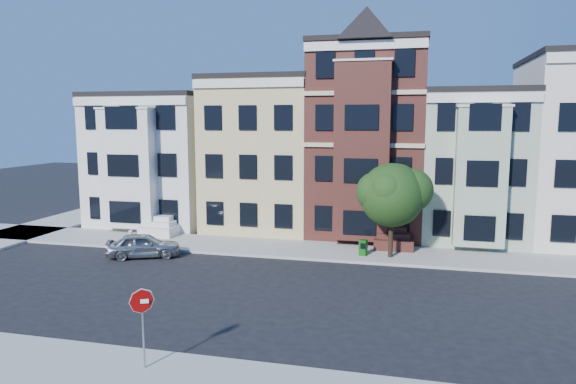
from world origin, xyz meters
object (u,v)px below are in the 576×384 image
(newspaper_box, at_px, (363,248))
(stop_sign, at_px, (143,323))
(street_tree, at_px, (392,199))
(parked_car, at_px, (143,245))
(fire_hydrant, at_px, (131,238))

(newspaper_box, bearing_deg, stop_sign, -93.29)
(street_tree, distance_m, newspaper_box, 3.05)
(parked_car, height_order, stop_sign, stop_sign)
(street_tree, height_order, parked_car, street_tree)
(street_tree, relative_size, newspaper_box, 7.20)
(stop_sign, bearing_deg, newspaper_box, 47.33)
(parked_car, distance_m, fire_hydrant, 2.77)
(parked_car, distance_m, stop_sign, 13.54)
(street_tree, xyz_separation_m, parked_car, (-13.14, -2.65, -2.61))
(newspaper_box, distance_m, fire_hydrant, 13.65)
(newspaper_box, height_order, fire_hydrant, newspaper_box)
(street_tree, relative_size, parked_car, 1.60)
(fire_hydrant, relative_size, stop_sign, 0.25)
(newspaper_box, distance_m, stop_sign, 15.30)
(parked_car, relative_size, stop_sign, 1.43)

